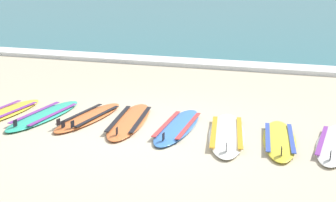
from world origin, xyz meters
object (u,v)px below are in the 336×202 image
object	(u,v)px
surfboard_3	(130,121)
surfboard_5	(227,134)
surfboard_2	(89,117)
surfboard_6	(279,139)
surfboard_1	(44,115)
surfboard_0	(4,113)
surfboard_7	(334,144)
surfboard_4	(178,126)

from	to	relation	value
surfboard_3	surfboard_5	size ratio (longest dim) A/B	0.98
surfboard_2	surfboard_6	distance (m)	3.27
surfboard_1	surfboard_6	xyz separation A→B (m)	(4.06, 0.02, 0.00)
surfboard_2	surfboard_6	xyz separation A→B (m)	(3.27, -0.13, -0.00)
surfboard_0	surfboard_1	xyz separation A→B (m)	(0.76, 0.12, -0.00)
surfboard_3	surfboard_1	bearing A→B (deg)	-173.19
surfboard_1	surfboard_7	world-z (taller)	same
surfboard_6	surfboard_5	bearing A→B (deg)	179.57
surfboard_0	surfboard_3	bearing A→B (deg)	7.44
surfboard_5	surfboard_6	xyz separation A→B (m)	(0.81, -0.01, 0.00)
surfboard_3	surfboard_6	size ratio (longest dim) A/B	1.12
surfboard_2	surfboard_7	distance (m)	4.06
surfboard_1	surfboard_2	size ratio (longest dim) A/B	1.05
surfboard_1	surfboard_3	bearing A→B (deg)	6.81
surfboard_0	surfboard_6	xyz separation A→B (m)	(4.83, 0.14, 0.00)
surfboard_0	surfboard_3	xyz separation A→B (m)	(2.31, 0.30, -0.00)
surfboard_0	surfboard_5	world-z (taller)	same
surfboard_2	surfboard_5	bearing A→B (deg)	-2.97
surfboard_4	surfboard_2	bearing A→B (deg)	179.37
surfboard_1	surfboard_3	distance (m)	1.56
surfboard_2	surfboard_6	world-z (taller)	same
surfboard_1	surfboard_3	xyz separation A→B (m)	(1.55, 0.18, -0.00)
surfboard_0	surfboard_6	bearing A→B (deg)	1.66
surfboard_2	surfboard_3	xyz separation A→B (m)	(0.75, 0.03, -0.00)
surfboard_5	surfboard_2	bearing A→B (deg)	177.03
surfboard_5	surfboard_6	bearing A→B (deg)	-0.43
surfboard_5	surfboard_7	xyz separation A→B (m)	(1.59, 0.07, 0.00)
surfboard_1	surfboard_5	xyz separation A→B (m)	(3.26, 0.03, -0.00)
surfboard_5	surfboard_1	bearing A→B (deg)	-179.49
surfboard_0	surfboard_7	xyz separation A→B (m)	(5.61, 0.21, 0.00)
surfboard_3	surfboard_4	world-z (taller)	same
surfboard_0	surfboard_5	xyz separation A→B (m)	(4.02, 0.15, -0.00)
surfboard_4	surfboard_6	bearing A→B (deg)	-4.02
surfboard_3	surfboard_5	bearing A→B (deg)	-5.21
surfboard_1	surfboard_5	distance (m)	3.26
surfboard_3	surfboard_0	bearing A→B (deg)	-172.56
surfboard_0	surfboard_1	size ratio (longest dim) A/B	0.97
surfboard_3	surfboard_7	world-z (taller)	same
surfboard_3	surfboard_7	size ratio (longest dim) A/B	1.12
surfboard_1	surfboard_7	size ratio (longest dim) A/B	1.05
surfboard_4	surfboard_7	xyz separation A→B (m)	(2.43, -0.04, 0.00)
surfboard_6	surfboard_3	bearing A→B (deg)	176.32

